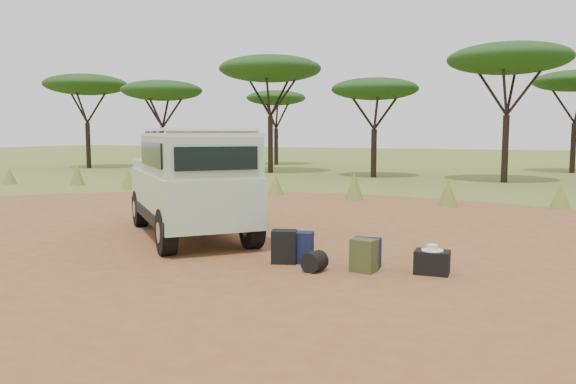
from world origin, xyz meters
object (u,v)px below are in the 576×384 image
at_px(walking_staff, 178,197).
at_px(backpack_olive, 364,256).
at_px(backpack_black, 284,247).
at_px(duffel_navy, 367,253).
at_px(backpack_navy, 301,247).
at_px(hard_case, 432,262).
at_px(safari_vehicle, 191,185).

height_order(walking_staff, backpack_olive, walking_staff).
bearing_deg(backpack_black, duffel_navy, -9.33).
distance_m(backpack_navy, hard_case, 2.13).
bearing_deg(backpack_olive, walking_staff, 169.00).
distance_m(safari_vehicle, backpack_navy, 3.28).
height_order(backpack_black, backpack_olive, backpack_black).
bearing_deg(safari_vehicle, backpack_black, 17.26).
xyz_separation_m(walking_staff, backpack_navy, (3.58, -1.59, -0.51)).
bearing_deg(safari_vehicle, duffel_navy, 28.33).
xyz_separation_m(safari_vehicle, backpack_navy, (2.95, -1.18, -0.82)).
height_order(backpack_olive, duffel_navy, backpack_olive).
relative_size(safari_vehicle, duffel_navy, 9.44).
height_order(backpack_black, duffel_navy, backpack_black).
bearing_deg(safari_vehicle, hard_case, 31.68).
xyz_separation_m(safari_vehicle, duffel_navy, (4.05, -1.09, -0.84)).
relative_size(duffel_navy, hard_case, 0.94).
distance_m(duffel_navy, hard_case, 1.02).
bearing_deg(backpack_black, backpack_olive, -20.83).
distance_m(walking_staff, backpack_navy, 3.95).
bearing_deg(duffel_navy, safari_vehicle, 159.31).
relative_size(backpack_black, hard_case, 1.08).
xyz_separation_m(backpack_navy, duffel_navy, (1.10, 0.09, -0.02)).
relative_size(safari_vehicle, backpack_olive, 8.79).
height_order(walking_staff, duffel_navy, walking_staff).
bearing_deg(backpack_black, walking_staff, 133.07).
distance_m(backpack_black, backpack_navy, 0.28).
height_order(safari_vehicle, backpack_olive, safari_vehicle).
bearing_deg(walking_staff, safari_vehicle, -76.13).
xyz_separation_m(walking_staff, duffel_navy, (4.68, -1.50, -0.53)).
bearing_deg(safari_vehicle, backpack_olive, 24.95).
xyz_separation_m(backpack_black, backpack_navy, (0.24, 0.15, -0.02)).
bearing_deg(hard_case, duffel_navy, 179.11).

